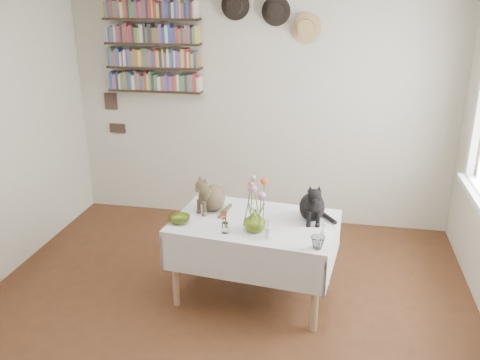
% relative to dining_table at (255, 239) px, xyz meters
% --- Properties ---
extents(room, '(4.08, 4.58, 2.58)m').
position_rel_dining_table_xyz_m(room, '(-0.21, -0.69, 0.74)').
color(room, brown).
rests_on(room, ground).
extents(dining_table, '(1.35, 0.95, 0.68)m').
position_rel_dining_table_xyz_m(dining_table, '(0.00, 0.00, 0.00)').
color(dining_table, white).
rests_on(dining_table, room).
extents(tabby_cat, '(0.33, 0.35, 0.32)m').
position_rel_dining_table_xyz_m(tabby_cat, '(-0.37, 0.15, 0.33)').
color(tabby_cat, brown).
rests_on(tabby_cat, dining_table).
extents(black_cat, '(0.26, 0.31, 0.33)m').
position_rel_dining_table_xyz_m(black_cat, '(0.44, 0.11, 0.33)').
color(black_cat, black).
rests_on(black_cat, dining_table).
extents(flower_vase, '(0.18, 0.18, 0.18)m').
position_rel_dining_table_xyz_m(flower_vase, '(0.03, -0.19, 0.26)').
color(flower_vase, '#ADC347').
rests_on(flower_vase, dining_table).
extents(green_bowl, '(0.20, 0.20, 0.05)m').
position_rel_dining_table_xyz_m(green_bowl, '(-0.57, -0.15, 0.19)').
color(green_bowl, '#ADC347').
rests_on(green_bowl, dining_table).
extents(drinking_glass, '(0.12, 0.12, 0.09)m').
position_rel_dining_table_xyz_m(drinking_glass, '(0.51, -0.38, 0.21)').
color(drinking_glass, white).
rests_on(drinking_glass, dining_table).
extents(candlestick, '(0.04, 0.04, 0.16)m').
position_rel_dining_table_xyz_m(candlestick, '(0.15, -0.29, 0.22)').
color(candlestick, white).
rests_on(candlestick, dining_table).
extents(berry_jar, '(0.05, 0.05, 0.20)m').
position_rel_dining_table_xyz_m(berry_jar, '(-0.18, -0.26, 0.26)').
color(berry_jar, white).
rests_on(berry_jar, dining_table).
extents(porcelain_figurine, '(0.06, 0.06, 0.11)m').
position_rel_dining_table_xyz_m(porcelain_figurine, '(0.54, -0.17, 0.21)').
color(porcelain_figurine, white).
rests_on(porcelain_figurine, dining_table).
extents(flower_bouquet, '(0.17, 0.12, 0.39)m').
position_rel_dining_table_xyz_m(flower_bouquet, '(0.03, -0.17, 0.51)').
color(flower_bouquet, '#4C7233').
rests_on(flower_bouquet, flower_vase).
extents(bookshelf_unit, '(1.00, 0.16, 0.91)m').
position_rel_dining_table_xyz_m(bookshelf_unit, '(-1.31, 1.47, 1.33)').
color(bookshelf_unit, '#2F2114').
rests_on(bookshelf_unit, room).
extents(wall_hats, '(0.98, 0.09, 0.48)m').
position_rel_dining_table_xyz_m(wall_hats, '(-0.09, 1.50, 1.65)').
color(wall_hats, black).
rests_on(wall_hats, room).
extents(wall_art_plaques, '(0.21, 0.02, 0.44)m').
position_rel_dining_table_xyz_m(wall_art_plaques, '(-1.84, 1.54, 0.61)').
color(wall_art_plaques, '#38281E').
rests_on(wall_art_plaques, room).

